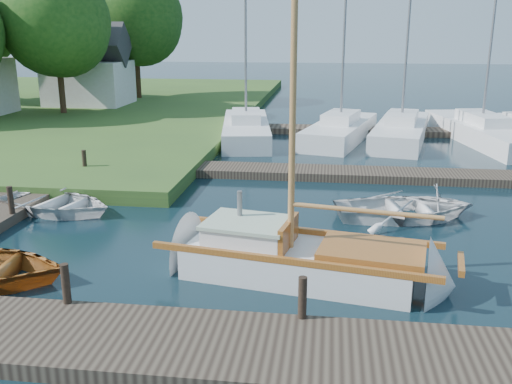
# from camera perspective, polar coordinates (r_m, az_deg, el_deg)

# --- Properties ---
(ground) EXTENTS (160.00, 160.00, 0.00)m
(ground) POSITION_cam_1_polar(r_m,az_deg,el_deg) (15.46, 0.00, -4.28)
(ground) COLOR black
(ground) RESTS_ON ground
(near_dock) EXTENTS (18.00, 2.20, 0.30)m
(near_dock) POSITION_cam_1_polar(r_m,az_deg,el_deg) (10.05, -4.61, -15.32)
(near_dock) COLOR #2D241D
(near_dock) RESTS_ON ground
(left_dock) EXTENTS (2.20, 18.00, 0.30)m
(left_dock) POSITION_cam_1_polar(r_m,az_deg,el_deg) (19.83, -22.77, -0.50)
(left_dock) COLOR #2D241D
(left_dock) RESTS_ON ground
(far_dock) EXTENTS (14.00, 1.60, 0.30)m
(far_dock) POSITION_cam_1_polar(r_m,az_deg,el_deg) (21.52, 7.55, 1.87)
(far_dock) COLOR #2D241D
(far_dock) RESTS_ON ground
(pontoon) EXTENTS (30.00, 1.60, 0.30)m
(pontoon) POSITION_cam_1_polar(r_m,az_deg,el_deg) (31.87, 22.21, 5.44)
(pontoon) COLOR #2D241D
(pontoon) RESTS_ON ground
(mooring_post_1) EXTENTS (0.16, 0.16, 0.80)m
(mooring_post_1) POSITION_cam_1_polar(r_m,az_deg,el_deg) (11.56, -18.49, -8.68)
(mooring_post_1) COLOR black
(mooring_post_1) RESTS_ON near_dock
(mooring_post_2) EXTENTS (0.16, 0.16, 0.80)m
(mooring_post_2) POSITION_cam_1_polar(r_m,az_deg,el_deg) (10.48, 4.67, -10.48)
(mooring_post_2) COLOR black
(mooring_post_2) RESTS_ON near_dock
(mooring_post_4) EXTENTS (0.16, 0.16, 0.80)m
(mooring_post_4) POSITION_cam_1_polar(r_m,az_deg,el_deg) (17.53, -23.32, -0.75)
(mooring_post_4) COLOR black
(mooring_post_4) RESTS_ON left_dock
(mooring_post_5) EXTENTS (0.16, 0.16, 0.80)m
(mooring_post_5) POSITION_cam_1_polar(r_m,az_deg,el_deg) (21.82, -16.78, 3.00)
(mooring_post_5) COLOR black
(mooring_post_5) RESTS_ON left_dock
(sailboat) EXTENTS (7.39, 3.21, 9.83)m
(sailboat) POSITION_cam_1_polar(r_m,az_deg,el_deg) (12.85, 5.03, -7.05)
(sailboat) COLOR white
(sailboat) RESTS_ON ground
(tender_a) EXTENTS (4.31, 3.53, 0.78)m
(tender_a) POSITION_cam_1_polar(r_m,az_deg,el_deg) (18.22, -19.44, -0.76)
(tender_a) COLOR white
(tender_a) RESTS_ON ground
(tender_c) EXTENTS (4.45, 3.54, 0.83)m
(tender_c) POSITION_cam_1_polar(r_m,az_deg,el_deg) (17.17, 14.59, -1.26)
(tender_c) COLOR white
(tender_c) RESTS_ON ground
(tender_d) EXTENTS (2.27, 2.08, 1.01)m
(tender_d) POSITION_cam_1_polar(r_m,az_deg,el_deg) (17.87, 17.83, -0.54)
(tender_d) COLOR white
(tender_d) RESTS_ON ground
(marina_boat_0) EXTENTS (3.46, 8.62, 10.93)m
(marina_boat_0) POSITION_cam_1_polar(r_m,az_deg,el_deg) (28.81, -1.00, 6.46)
(marina_boat_0) COLOR white
(marina_boat_0) RESTS_ON ground
(marina_boat_1) EXTENTS (4.03, 8.00, 10.15)m
(marina_boat_1) POSITION_cam_1_polar(r_m,az_deg,el_deg) (28.73, 8.44, 6.26)
(marina_boat_1) COLOR white
(marina_boat_1) RESTS_ON ground
(marina_boat_2) EXTENTS (3.83, 8.74, 11.98)m
(marina_boat_2) POSITION_cam_1_polar(r_m,az_deg,el_deg) (29.20, 14.31, 6.11)
(marina_boat_2) COLOR white
(marina_boat_2) RESTS_ON ground
(marina_boat_3) EXTENTS (4.02, 10.13, 12.38)m
(marina_boat_3) POSITION_cam_1_polar(r_m,az_deg,el_deg) (30.15, 21.61, 5.78)
(marina_boat_3) COLOR white
(marina_boat_3) RESTS_ON ground
(house_c) EXTENTS (5.25, 4.00, 5.28)m
(house_c) POSITION_cam_1_polar(r_m,az_deg,el_deg) (39.79, -16.42, 11.41)
(house_c) COLOR silver
(house_c) RESTS_ON shore
(tree_3) EXTENTS (6.41, 6.38, 8.74)m
(tree_3) POSITION_cam_1_polar(r_m,az_deg,el_deg) (36.11, -19.40, 15.89)
(tree_3) COLOR #332114
(tree_3) RESTS_ON shore
(tree_7) EXTENTS (6.83, 6.83, 9.38)m
(tree_7) POSITION_cam_1_polar(r_m,az_deg,el_deg) (42.75, -12.01, 16.84)
(tree_7) COLOR #332114
(tree_7) RESTS_ON shore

